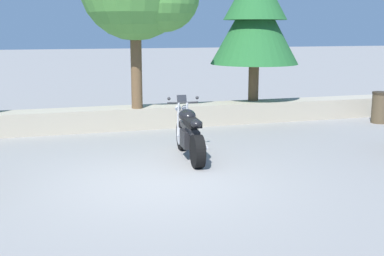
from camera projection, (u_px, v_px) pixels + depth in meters
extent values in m
plane|color=gray|center=(157.00, 182.00, 8.35)|extent=(120.00, 120.00, 0.00)
cube|color=#A89E89|center=(116.00, 118.00, 12.81)|extent=(36.00, 0.80, 0.55)
cylinder|color=black|center=(182.00, 136.00, 10.56)|extent=(0.18, 0.63, 0.62)
cylinder|color=black|center=(198.00, 151.00, 9.18)|extent=(0.22, 0.63, 0.62)
cylinder|color=silver|center=(182.00, 136.00, 10.56)|extent=(0.19, 0.39, 0.38)
cube|color=black|center=(190.00, 139.00, 9.80)|extent=(0.35, 0.50, 0.34)
cube|color=#2D2D30|center=(189.00, 128.00, 9.86)|extent=(0.21, 1.11, 0.12)
ellipsoid|color=black|center=(187.00, 116.00, 9.96)|extent=(0.37, 0.54, 0.26)
cube|color=black|center=(192.00, 123.00, 9.51)|extent=(0.30, 0.58, 0.12)
ellipsoid|color=black|center=(196.00, 124.00, 9.22)|extent=(0.24, 0.29, 0.16)
cylinder|color=#2D2D30|center=(183.00, 103.00, 10.34)|extent=(0.66, 0.08, 0.04)
sphere|color=silver|center=(178.00, 108.00, 10.49)|extent=(0.13, 0.13, 0.13)
sphere|color=silver|center=(185.00, 108.00, 10.52)|extent=(0.13, 0.13, 0.13)
cube|color=#26282D|center=(182.00, 99.00, 10.43)|extent=(0.21, 0.11, 0.18)
cylinder|color=silver|center=(203.00, 145.00, 9.44)|extent=(0.14, 0.39, 0.11)
cylinder|color=silver|center=(178.00, 119.00, 10.43)|extent=(0.06, 0.17, 0.73)
cylinder|color=silver|center=(187.00, 119.00, 10.47)|extent=(0.06, 0.17, 0.73)
sphere|color=#2D2D30|center=(169.00, 99.00, 10.22)|extent=(0.07, 0.07, 0.07)
sphere|color=#2D2D30|center=(197.00, 98.00, 10.35)|extent=(0.07, 0.07, 0.07)
cylinder|color=brown|center=(136.00, 68.00, 12.49)|extent=(0.28, 0.28, 2.04)
cylinder|color=brown|center=(254.00, 76.00, 13.96)|extent=(0.29, 0.29, 1.38)
cone|color=#23602D|center=(255.00, 24.00, 13.68)|extent=(2.45, 2.45, 2.20)
cylinder|color=brown|center=(380.00, 109.00, 13.59)|extent=(0.44, 0.44, 0.80)
cylinder|color=#30271B|center=(381.00, 93.00, 13.51)|extent=(0.46, 0.46, 0.06)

